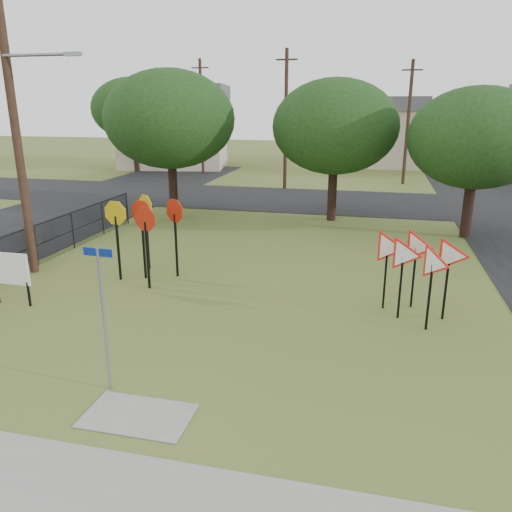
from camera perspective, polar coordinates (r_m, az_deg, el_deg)
The scene contains 20 objects.
ground at distance 11.90m, azimuth -8.14°, elevation -11.23°, with size 140.00×140.00×0.00m, color #495C22.
sidewalk at distance 8.81m, azimuth -18.97°, elevation -23.43°, with size 30.00×1.60×0.02m, color gray.
street_left at distance 26.00m, azimuth -25.08°, elevation 2.99°, with size 8.00×50.00×0.02m, color black.
street_far at distance 30.49m, azimuth 5.66°, elevation 6.38°, with size 60.00×8.00×0.02m, color black.
curb_pad at distance 10.03m, azimuth -13.34°, elevation -17.34°, with size 2.00×1.20×0.02m, color gray.
street_name_sign at distance 10.24m, azimuth -17.05°, elevation -6.03°, with size 0.62×0.06×3.00m.
stop_sign_cluster at distance 16.60m, azimuth -12.56°, elevation 3.94°, with size 2.50×2.18×2.66m.
yield_sign_cluster at distance 13.91m, azimuth 17.93°, elevation -0.06°, with size 2.57×2.06×2.32m.
info_board at distance 15.86m, azimuth -26.32°, elevation -1.50°, with size 1.26×0.05×1.57m.
utility_pole_main at distance 18.12m, azimuth -25.80°, elevation 14.18°, with size 3.55×0.33×10.00m.
far_pole_a at distance 34.25m, azimuth 3.42°, elevation 15.32°, with size 1.40×0.24×9.00m.
far_pole_b at distance 37.78m, azimuth 16.98°, elevation 14.42°, with size 1.40×0.24×8.50m.
far_pole_c at distance 42.12m, azimuth -6.25°, elevation 15.57°, with size 1.40×0.24×9.00m.
fence_run at distance 20.31m, azimuth -21.97°, elevation 2.06°, with size 0.05×11.55×1.50m.
house_left at distance 47.31m, azimuth -9.27°, elevation 14.45°, with size 10.58×8.88×7.20m.
house_mid at distance 49.76m, azimuth 13.79°, elevation 13.73°, with size 8.40×8.40×6.20m.
tree_near_left at distance 25.74m, azimuth -9.82°, elevation 15.13°, with size 6.40×6.40×7.27m.
tree_near_mid at distance 24.81m, azimuth 9.04°, elevation 14.38°, with size 6.00×6.00×6.80m.
tree_near_right at distance 23.09m, azimuth 23.91°, elevation 12.20°, with size 5.60×5.60×6.33m.
tree_far_left at distance 44.47m, azimuth -13.88°, elevation 16.00°, with size 6.80×6.80×7.73m.
Camera 1 is at (4.02, -9.70, 5.60)m, focal length 35.00 mm.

